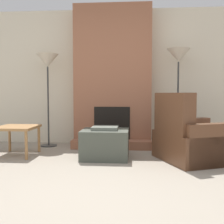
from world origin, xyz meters
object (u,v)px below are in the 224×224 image
object	(u,v)px
floor_lamp_left	(48,65)
floor_lamp_right	(178,61)
ottoman	(105,144)
armchair	(193,141)
side_table	(17,130)

from	to	relation	value
floor_lamp_left	floor_lamp_right	size ratio (longest dim) A/B	0.96
ottoman	armchair	world-z (taller)	armchair
floor_lamp_right	armchair	bearing A→B (deg)	-85.48
side_table	floor_lamp_left	xyz separation A→B (m)	(0.26, 0.81, 1.10)
ottoman	floor_lamp_left	world-z (taller)	floor_lamp_left
ottoman	floor_lamp_right	xyz separation A→B (m)	(1.21, 0.91, 1.34)
ottoman	side_table	distance (m)	1.43
armchair	side_table	size ratio (longest dim) A/B	2.05
ottoman	floor_lamp_right	distance (m)	2.02
armchair	side_table	distance (m)	2.71
ottoman	floor_lamp_right	size ratio (longest dim) A/B	0.40
armchair	floor_lamp_left	size ratio (longest dim) A/B	0.76
floor_lamp_left	floor_lamp_right	world-z (taller)	floor_lamp_right
side_table	floor_lamp_left	bearing A→B (deg)	72.56
armchair	floor_lamp_right	world-z (taller)	floor_lamp_right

